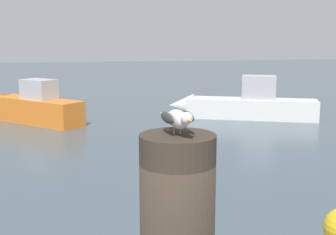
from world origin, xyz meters
The scene contains 4 objects.
mooring_post centered at (0.25, -0.47, 2.10)m, with size 0.42×0.42×1.11m, color #382D23.
seagull centered at (0.25, -0.48, 2.75)m, with size 0.17×0.39×0.14m.
boat_white centered at (6.27, 13.86, 0.54)m, with size 5.87×3.33×1.80m.
boat_orange centered at (-1.95, 14.79, 0.58)m, with size 4.09×4.22×1.67m.
Camera 1 is at (-0.29, -2.73, 3.17)m, focal length 47.19 mm.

